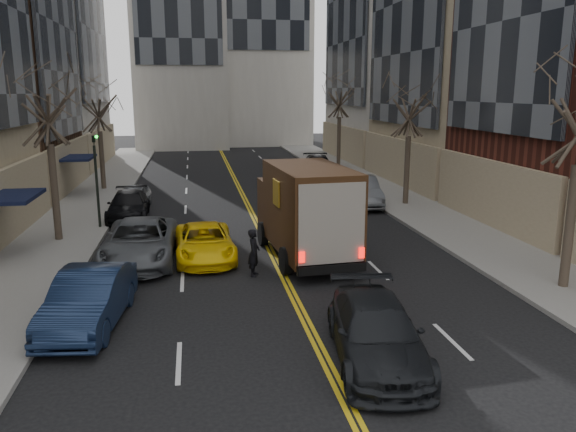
# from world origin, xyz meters

# --- Properties ---
(sidewalk_left) EXTENTS (4.00, 66.00, 0.15)m
(sidewalk_left) POSITION_xyz_m (-9.00, 27.00, 0.07)
(sidewalk_left) COLOR slate
(sidewalk_left) RESTS_ON ground
(sidewalk_right) EXTENTS (4.00, 66.00, 0.15)m
(sidewalk_right) POSITION_xyz_m (9.00, 27.00, 0.07)
(sidewalk_right) COLOR slate
(sidewalk_right) RESTS_ON ground
(tree_lf_mid) EXTENTS (3.20, 3.20, 8.91)m
(tree_lf_mid) POSITION_xyz_m (-8.80, 20.00, 6.60)
(tree_lf_mid) COLOR #382D23
(tree_lf_mid) RESTS_ON sidewalk_left
(tree_lf_far) EXTENTS (3.20, 3.20, 8.12)m
(tree_lf_far) POSITION_xyz_m (-8.80, 33.00, 6.02)
(tree_lf_far) COLOR #382D23
(tree_lf_far) RESTS_ON sidewalk_left
(tree_rt_mid) EXTENTS (3.20, 3.20, 8.32)m
(tree_rt_mid) POSITION_xyz_m (8.80, 25.00, 6.17)
(tree_rt_mid) COLOR #382D23
(tree_rt_mid) RESTS_ON sidewalk_right
(tree_rt_far) EXTENTS (3.20, 3.20, 9.11)m
(tree_rt_far) POSITION_xyz_m (8.80, 40.00, 6.74)
(tree_rt_far) COLOR #382D23
(tree_rt_far) RESTS_ON sidewalk_right
(traffic_signal) EXTENTS (0.29, 0.26, 4.70)m
(traffic_signal) POSITION_xyz_m (-7.39, 22.00, 2.82)
(traffic_signal) COLOR black
(traffic_signal) RESTS_ON sidewalk_left
(ups_truck) EXTENTS (3.15, 6.86, 3.66)m
(ups_truck) POSITION_xyz_m (1.20, 15.98, 1.84)
(ups_truck) COLOR black
(ups_truck) RESTS_ON ground
(observer_sedan) EXTENTS (2.67, 5.21, 1.45)m
(observer_sedan) POSITION_xyz_m (1.20, 7.32, 0.72)
(observer_sedan) COLOR black
(observer_sedan) RESTS_ON ground
(taxi) EXTENTS (2.37, 4.83, 1.32)m
(taxi) POSITION_xyz_m (-2.67, 16.46, 0.66)
(taxi) COLOR yellow
(taxi) RESTS_ON ground
(pedestrian) EXTENTS (0.55, 0.70, 1.69)m
(pedestrian) POSITION_xyz_m (-1.00, 14.16, 0.84)
(pedestrian) COLOR black
(pedestrian) RESTS_ON ground
(parked_lf_b) EXTENTS (2.19, 4.88, 1.55)m
(parked_lf_b) POSITION_xyz_m (-5.95, 10.61, 0.78)
(parked_lf_b) COLOR #121E38
(parked_lf_b) RESTS_ON ground
(parked_lf_c) EXTENTS (2.78, 5.78, 1.59)m
(parked_lf_c) POSITION_xyz_m (-5.10, 16.45, 0.79)
(parked_lf_c) COLOR #515459
(parked_lf_c) RESTS_ON ground
(parked_lf_d) EXTENTS (2.01, 4.81, 1.39)m
(parked_lf_d) POSITION_xyz_m (-6.30, 24.13, 0.69)
(parked_lf_d) COLOR black
(parked_lf_d) RESTS_ON ground
(parked_lf_e) EXTENTS (1.91, 3.95, 1.30)m
(parked_lf_e) POSITION_xyz_m (-6.30, 26.80, 0.65)
(parked_lf_e) COLOR #B3B6BB
(parked_lf_e) RESTS_ON ground
(parked_rt_a) EXTENTS (2.25, 5.17, 1.65)m
(parked_rt_a) POSITION_xyz_m (6.30, 25.49, 0.83)
(parked_rt_a) COLOR #515459
(parked_rt_a) RESTS_ON ground
(parked_rt_b) EXTENTS (2.45, 5.07, 1.39)m
(parked_rt_b) POSITION_xyz_m (6.30, 27.23, 0.70)
(parked_rt_b) COLOR #9B9FA2
(parked_rt_b) RESTS_ON ground
(parked_rt_c) EXTENTS (2.94, 5.72, 1.59)m
(parked_rt_c) POSITION_xyz_m (6.30, 36.58, 0.79)
(parked_rt_c) COLOR black
(parked_rt_c) RESTS_ON ground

